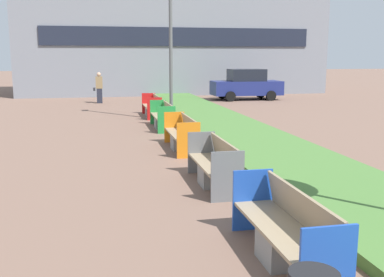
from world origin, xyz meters
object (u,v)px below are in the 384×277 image
at_px(bench_orange_frame, 182,136).
at_px(pedestrian_walking, 99,88).
at_px(bench_red_frame, 152,108).
at_px(bench_green_frame, 163,118).
at_px(parked_car_distant, 246,85).
at_px(street_lamp_post, 170,13).
at_px(bench_grey_frame, 215,168).
at_px(bench_blue_frame, 285,235).

relative_size(bench_orange_frame, pedestrian_walking, 1.33).
distance_m(bench_orange_frame, bench_red_frame, 7.28).
xyz_separation_m(bench_green_frame, parked_car_distant, (6.52, 10.02, 0.54)).
bearing_deg(parked_car_distant, street_lamp_post, -125.25).
xyz_separation_m(bench_orange_frame, bench_green_frame, (0.00, 3.89, 0.00)).
distance_m(bench_grey_frame, parked_car_distant, 18.78).
distance_m(bench_orange_frame, pedestrian_walking, 13.79).
relative_size(bench_green_frame, pedestrian_walking, 1.34).
height_order(bench_orange_frame, street_lamp_post, street_lamp_post).
bearing_deg(pedestrian_walking, bench_grey_frame, -82.52).
relative_size(bench_blue_frame, parked_car_distant, 0.56).
distance_m(bench_grey_frame, bench_green_frame, 7.58).
relative_size(street_lamp_post, pedestrian_walking, 4.52).
height_order(bench_orange_frame, bench_red_frame, same).
bearing_deg(street_lamp_post, bench_green_frame, -107.59).
xyz_separation_m(bench_blue_frame, bench_orange_frame, (-0.00, 7.28, -0.00)).
distance_m(bench_grey_frame, bench_red_frame, 10.97).
bearing_deg(bench_blue_frame, bench_red_frame, 90.00).
distance_m(pedestrian_walking, parked_car_distant, 8.80).
bearing_deg(parked_car_distant, bench_blue_frame, -106.22).
bearing_deg(bench_grey_frame, street_lamp_post, 86.32).
height_order(bench_orange_frame, pedestrian_walking, pedestrian_walking).
bearing_deg(bench_grey_frame, bench_green_frame, 89.99).
bearing_deg(bench_blue_frame, bench_green_frame, 90.00).
bearing_deg(bench_grey_frame, parked_car_distant, 69.66).
bearing_deg(bench_grey_frame, pedestrian_walking, 97.48).
distance_m(bench_orange_frame, parked_car_distant, 15.37).
xyz_separation_m(bench_grey_frame, parked_car_distant, (6.53, 17.60, 0.54)).
bearing_deg(bench_orange_frame, parked_car_distant, 64.87).
bearing_deg(street_lamp_post, pedestrian_walking, 110.33).
bearing_deg(bench_orange_frame, bench_green_frame, 90.00).
distance_m(bench_green_frame, parked_car_distant, 11.97).
xyz_separation_m(bench_blue_frame, bench_grey_frame, (-0.00, 3.59, -0.00)).
bearing_deg(bench_red_frame, bench_grey_frame, -90.01).
distance_m(bench_red_frame, pedestrian_walking, 6.73).
xyz_separation_m(bench_green_frame, pedestrian_walking, (-2.27, 9.70, 0.51)).
height_order(bench_grey_frame, bench_red_frame, same).
xyz_separation_m(bench_red_frame, parked_car_distant, (6.52, 6.63, 0.54)).
xyz_separation_m(bench_orange_frame, pedestrian_walking, (-2.27, 13.59, 0.51)).
bearing_deg(bench_orange_frame, pedestrian_walking, 99.49).
relative_size(bench_blue_frame, bench_green_frame, 1.01).
relative_size(bench_blue_frame, street_lamp_post, 0.30).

